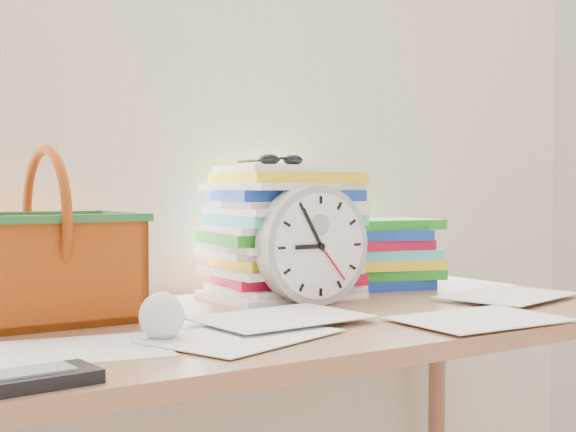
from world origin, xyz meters
TOP-DOWN VIEW (x-y plane):
  - curtain at (0.00, 1.98)m, footprint 2.40×0.01m
  - desk at (0.00, 1.60)m, footprint 1.40×0.70m
  - paper_stack at (0.12, 1.81)m, footprint 0.34×0.29m
  - clock at (0.10, 1.67)m, footprint 0.24×0.05m
  - sunglasses at (0.12, 1.82)m, footprint 0.12×0.10m
  - book_stack at (0.40, 1.82)m, footprint 0.31×0.26m
  - basket at (-0.40, 1.76)m, footprint 0.30×0.23m
  - crumpled_ball at (-0.31, 1.49)m, footprint 0.07×0.07m
  - calculator at (-0.56, 1.31)m, footprint 0.17×0.09m
  - scattered_papers at (0.00, 1.60)m, footprint 1.26×0.42m

SIDE VIEW (x-z plane):
  - desk at x=0.00m, z-range 0.30..1.05m
  - scattered_papers at x=0.00m, z-range 0.75..0.77m
  - calculator at x=-0.56m, z-range 0.75..0.77m
  - crumpled_ball at x=-0.31m, z-range 0.75..0.82m
  - book_stack at x=0.40m, z-range 0.75..0.91m
  - clock at x=0.10m, z-range 0.75..0.99m
  - paper_stack at x=0.12m, z-range 0.75..1.03m
  - basket at x=-0.40m, z-range 0.75..1.05m
  - sunglasses at x=0.12m, z-range 1.03..1.06m
  - curtain at x=0.00m, z-range 0.05..2.55m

